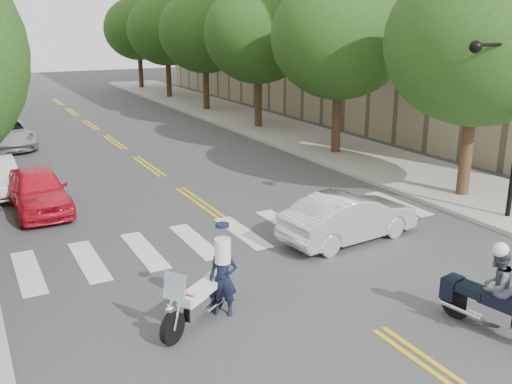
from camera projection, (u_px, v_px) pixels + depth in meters
ground at (379, 329)px, 12.03m from camera, size 140.00×140.00×0.00m
sidewalk_right at (268, 126)px, 34.89m from camera, size 5.00×60.00×0.15m
tree_r_0 at (478, 42)px, 19.45m from camera, size 6.40×6.40×8.45m
tree_r_1 at (340, 37)px, 26.23m from camera, size 6.40×6.40×8.45m
tree_r_2 at (258, 34)px, 33.01m from camera, size 6.40×6.40×8.45m
tree_r_3 at (205, 31)px, 39.79m from camera, size 6.40×6.40×8.45m
tree_r_4 at (167, 30)px, 46.57m from camera, size 6.40×6.40×8.45m
tree_r_5 at (138, 29)px, 53.35m from camera, size 6.40×6.40×8.45m
traffic_signal_pole at (511, 107)px, 17.37m from camera, size 2.82×0.42×6.00m
motorcycle_police at (492, 292)px, 11.74m from camera, size 0.93×2.45×2.01m
motorcycle_parked at (200, 300)px, 12.23m from camera, size 2.02×1.50×1.48m
officer_standing at (223, 278)px, 12.44m from camera, size 0.75×0.70×1.72m
convertible at (349, 217)px, 16.77m from camera, size 4.49×1.99×1.43m
parked_car_a at (38, 190)px, 19.34m from camera, size 1.87×4.43×1.50m
parked_car_c at (6, 134)px, 29.16m from camera, size 2.73×5.32×1.44m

